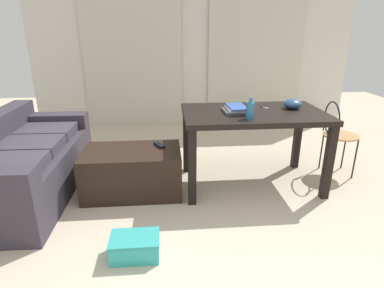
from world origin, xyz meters
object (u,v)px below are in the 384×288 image
(book_stack, at_px, (235,109))
(shoebox, at_px, (135,246))
(craft_table, at_px, (253,122))
(bowl, at_px, (293,104))
(tv_remote_primary, at_px, (159,145))
(bottle_near, at_px, (250,110))
(couch, at_px, (23,165))
(wire_chair, at_px, (336,130))
(scissors, at_px, (264,107))
(coffee_table, at_px, (133,171))

(book_stack, bearing_deg, shoebox, -131.49)
(craft_table, xyz_separation_m, book_stack, (-0.18, -0.01, 0.13))
(craft_table, xyz_separation_m, bowl, (0.41, 0.09, 0.15))
(tv_remote_primary, distance_m, shoebox, 1.12)
(bowl, relative_size, book_stack, 0.60)
(bottle_near, bearing_deg, couch, 174.39)
(wire_chair, height_order, bottle_near, bottle_near)
(shoebox, bearing_deg, bottle_near, 38.76)
(bowl, relative_size, tv_remote_primary, 1.10)
(wire_chair, bearing_deg, book_stack, -171.57)
(tv_remote_primary, height_order, shoebox, tv_remote_primary)
(tv_remote_primary, relative_size, shoebox, 0.47)
(scissors, bearing_deg, craft_table, -133.31)
(craft_table, bearing_deg, scissors, 46.69)
(wire_chair, xyz_separation_m, scissors, (-0.80, -0.00, 0.26))
(book_stack, height_order, tv_remote_primary, book_stack)
(bowl, xyz_separation_m, tv_remote_primary, (-1.32, -0.07, -0.37))
(bowl, bearing_deg, tv_remote_primary, -176.92)
(shoebox, bearing_deg, bowl, 36.80)
(craft_table, distance_m, shoebox, 1.60)
(coffee_table, bearing_deg, book_stack, 3.58)
(book_stack, bearing_deg, bottle_near, -71.51)
(book_stack, relative_size, scissors, 2.66)
(coffee_table, xyz_separation_m, bottle_near, (1.07, -0.17, 0.62))
(bottle_near, xyz_separation_m, book_stack, (-0.08, 0.23, -0.05))
(bottle_near, distance_m, scissors, 0.47)
(wire_chair, height_order, shoebox, wire_chair)
(wire_chair, relative_size, tv_remote_primary, 5.01)
(bottle_near, xyz_separation_m, bowl, (0.52, 0.33, -0.03))
(bowl, bearing_deg, craft_table, -168.03)
(craft_table, distance_m, bowl, 0.44)
(tv_remote_primary, bearing_deg, craft_table, -26.80)
(coffee_table, height_order, shoebox, coffee_table)
(coffee_table, relative_size, shoebox, 2.70)
(coffee_table, bearing_deg, tv_remote_primary, 19.24)
(craft_table, xyz_separation_m, shoebox, (-1.08, -1.03, -0.58))
(wire_chair, xyz_separation_m, tv_remote_primary, (-1.86, -0.14, -0.06))
(bottle_near, relative_size, bowl, 1.06)
(wire_chair, bearing_deg, couch, -176.43)
(couch, bearing_deg, coffee_table, -1.92)
(wire_chair, distance_m, tv_remote_primary, 1.86)
(coffee_table, xyz_separation_m, tv_remote_primary, (0.26, 0.09, 0.23))
(craft_table, relative_size, tv_remote_primary, 8.39)
(wire_chair, relative_size, bowl, 4.56)
(couch, xyz_separation_m, bottle_near, (2.08, -0.20, 0.53))
(bottle_near, height_order, shoebox, bottle_near)
(couch, xyz_separation_m, coffee_table, (1.01, -0.03, -0.09))
(bottle_near, relative_size, book_stack, 0.64)
(scissors, distance_m, shoebox, 1.83)
(book_stack, distance_m, shoebox, 1.53)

